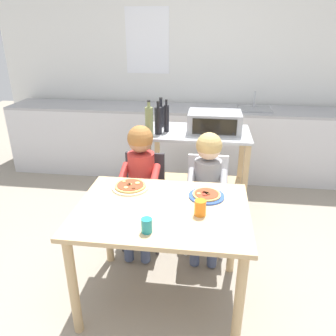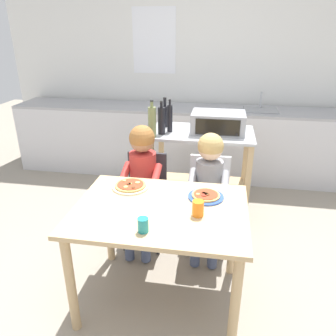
{
  "view_description": "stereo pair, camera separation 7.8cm",
  "coord_description": "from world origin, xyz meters",
  "px_view_note": "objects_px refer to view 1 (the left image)",
  "views": [
    {
      "loc": [
        0.28,
        -1.82,
        1.83
      ],
      "look_at": [
        0.0,
        0.3,
        0.9
      ],
      "focal_mm": 35.17,
      "sensor_mm": 36.0,
      "label": 1
    },
    {
      "loc": [
        0.36,
        -1.81,
        1.83
      ],
      "look_at": [
        0.0,
        0.3,
        0.9
      ],
      "focal_mm": 35.17,
      "sensor_mm": 36.0,
      "label": 2
    }
  ],
  "objects_px": {
    "pizza_plate_cream": "(130,186)",
    "child_in_red_shirt": "(140,174)",
    "bottle_tall_green_wine": "(161,115)",
    "pizza_plate_blue_rimmed": "(206,195)",
    "kitchen_island_cart": "(198,160)",
    "dining_table": "(162,223)",
    "child_in_grey_shirt": "(207,180)",
    "bottle_squat_spirits": "(158,120)",
    "toaster_oven": "(214,122)",
    "dining_chair_left": "(144,193)",
    "bottle_dark_olive_oil": "(149,122)",
    "drinking_cup_teal": "(147,225)",
    "bottle_clear_vinegar": "(166,118)",
    "drinking_cup_orange": "(200,208)",
    "dining_chair_right": "(206,196)"
  },
  "relations": [
    {
      "from": "kitchen_island_cart",
      "to": "bottle_tall_green_wine",
      "type": "distance_m",
      "value": 0.58
    },
    {
      "from": "dining_chair_right",
      "to": "toaster_oven",
      "type": "bearing_deg",
      "value": 85.85
    },
    {
      "from": "dining_table",
      "to": "dining_chair_left",
      "type": "distance_m",
      "value": 0.75
    },
    {
      "from": "kitchen_island_cart",
      "to": "pizza_plate_cream",
      "type": "height_order",
      "value": "kitchen_island_cart"
    },
    {
      "from": "toaster_oven",
      "to": "pizza_plate_cream",
      "type": "relative_size",
      "value": 1.89
    },
    {
      "from": "pizza_plate_cream",
      "to": "drinking_cup_orange",
      "type": "relative_size",
      "value": 2.62
    },
    {
      "from": "bottle_tall_green_wine",
      "to": "child_in_red_shirt",
      "type": "height_order",
      "value": "bottle_tall_green_wine"
    },
    {
      "from": "child_in_red_shirt",
      "to": "pizza_plate_blue_rimmed",
      "type": "relative_size",
      "value": 4.46
    },
    {
      "from": "dining_chair_right",
      "to": "drinking_cup_orange",
      "type": "relative_size",
      "value": 8.12
    },
    {
      "from": "child_in_grey_shirt",
      "to": "child_in_red_shirt",
      "type": "bearing_deg",
      "value": -178.61
    },
    {
      "from": "dining_chair_left",
      "to": "pizza_plate_cream",
      "type": "distance_m",
      "value": 0.52
    },
    {
      "from": "bottle_squat_spirits",
      "to": "drinking_cup_teal",
      "type": "height_order",
      "value": "bottle_squat_spirits"
    },
    {
      "from": "child_in_red_shirt",
      "to": "drinking_cup_orange",
      "type": "bearing_deg",
      "value": -50.8
    },
    {
      "from": "kitchen_island_cart",
      "to": "child_in_grey_shirt",
      "type": "bearing_deg",
      "value": -80.54
    },
    {
      "from": "bottle_tall_green_wine",
      "to": "drinking_cup_teal",
      "type": "bearing_deg",
      "value": -84.18
    },
    {
      "from": "bottle_tall_green_wine",
      "to": "drinking_cup_teal",
      "type": "height_order",
      "value": "bottle_tall_green_wine"
    },
    {
      "from": "toaster_oven",
      "to": "pizza_plate_blue_rimmed",
      "type": "distance_m",
      "value": 1.08
    },
    {
      "from": "bottle_clear_vinegar",
      "to": "dining_table",
      "type": "distance_m",
      "value": 1.25
    },
    {
      "from": "bottle_dark_olive_oil",
      "to": "toaster_oven",
      "type": "bearing_deg",
      "value": 22.62
    },
    {
      "from": "bottle_tall_green_wine",
      "to": "pizza_plate_blue_rimmed",
      "type": "bearing_deg",
      "value": -67.2
    },
    {
      "from": "child_in_red_shirt",
      "to": "drinking_cup_orange",
      "type": "xyz_separation_m",
      "value": [
        0.51,
        -0.63,
        0.09
      ]
    },
    {
      "from": "pizza_plate_cream",
      "to": "dining_table",
      "type": "bearing_deg",
      "value": -42.8
    },
    {
      "from": "pizza_plate_cream",
      "to": "child_in_red_shirt",
      "type": "bearing_deg",
      "value": 90.01
    },
    {
      "from": "bottle_dark_olive_oil",
      "to": "dining_chair_left",
      "type": "xyz_separation_m",
      "value": [
        -0.0,
        -0.3,
        -0.56
      ]
    },
    {
      "from": "bottle_clear_vinegar",
      "to": "pizza_plate_cream",
      "type": "xyz_separation_m",
      "value": [
        -0.13,
        -0.93,
        -0.27
      ]
    },
    {
      "from": "dining_table",
      "to": "child_in_grey_shirt",
      "type": "bearing_deg",
      "value": 64.45
    },
    {
      "from": "bottle_squat_spirits",
      "to": "child_in_red_shirt",
      "type": "height_order",
      "value": "bottle_squat_spirits"
    },
    {
      "from": "bottle_clear_vinegar",
      "to": "bottle_squat_spirits",
      "type": "distance_m",
      "value": 0.1
    },
    {
      "from": "pizza_plate_blue_rimmed",
      "to": "toaster_oven",
      "type": "bearing_deg",
      "value": 87.88
    },
    {
      "from": "bottle_clear_vinegar",
      "to": "bottle_dark_olive_oil",
      "type": "distance_m",
      "value": 0.23
    },
    {
      "from": "child_in_red_shirt",
      "to": "pizza_plate_cream",
      "type": "relative_size",
      "value": 4.16
    },
    {
      "from": "bottle_clear_vinegar",
      "to": "pizza_plate_cream",
      "type": "bearing_deg",
      "value": -98.23
    },
    {
      "from": "bottle_dark_olive_oil",
      "to": "bottle_squat_spirits",
      "type": "relative_size",
      "value": 1.09
    },
    {
      "from": "bottle_squat_spirits",
      "to": "bottle_tall_green_wine",
      "type": "relative_size",
      "value": 1.06
    },
    {
      "from": "toaster_oven",
      "to": "pizza_plate_cream",
      "type": "height_order",
      "value": "toaster_oven"
    },
    {
      "from": "bottle_tall_green_wine",
      "to": "pizza_plate_cream",
      "type": "relative_size",
      "value": 1.11
    },
    {
      "from": "bottle_squat_spirits",
      "to": "dining_chair_left",
      "type": "relative_size",
      "value": 0.38
    },
    {
      "from": "toaster_oven",
      "to": "dining_chair_left",
      "type": "relative_size",
      "value": 0.61
    },
    {
      "from": "toaster_oven",
      "to": "pizza_plate_blue_rimmed",
      "type": "height_order",
      "value": "toaster_oven"
    },
    {
      "from": "dining_chair_left",
      "to": "child_in_grey_shirt",
      "type": "xyz_separation_m",
      "value": [
        0.55,
        -0.1,
        0.21
      ]
    },
    {
      "from": "bottle_clear_vinegar",
      "to": "drinking_cup_orange",
      "type": "bearing_deg",
      "value": -72.96
    },
    {
      "from": "dining_table",
      "to": "drinking_cup_orange",
      "type": "xyz_separation_m",
      "value": [
        0.25,
        -0.05,
        0.17
      ]
    },
    {
      "from": "kitchen_island_cart",
      "to": "pizza_plate_blue_rimmed",
      "type": "bearing_deg",
      "value": -84.18
    },
    {
      "from": "bottle_tall_green_wine",
      "to": "dining_chair_right",
      "type": "xyz_separation_m",
      "value": [
        0.49,
        -0.65,
        -0.53
      ]
    },
    {
      "from": "toaster_oven",
      "to": "drinking_cup_teal",
      "type": "bearing_deg",
      "value": -103.52
    },
    {
      "from": "bottle_squat_spirits",
      "to": "bottle_tall_green_wine",
      "type": "bearing_deg",
      "value": 93.23
    },
    {
      "from": "child_in_red_shirt",
      "to": "pizza_plate_blue_rimmed",
      "type": "xyz_separation_m",
      "value": [
        0.55,
        -0.39,
        0.05
      ]
    },
    {
      "from": "kitchen_island_cart",
      "to": "toaster_oven",
      "type": "relative_size",
      "value": 1.97
    },
    {
      "from": "child_in_red_shirt",
      "to": "drinking_cup_teal",
      "type": "bearing_deg",
      "value": -75.41
    },
    {
      "from": "bottle_squat_spirits",
      "to": "pizza_plate_cream",
      "type": "relative_size",
      "value": 1.17
    }
  ]
}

